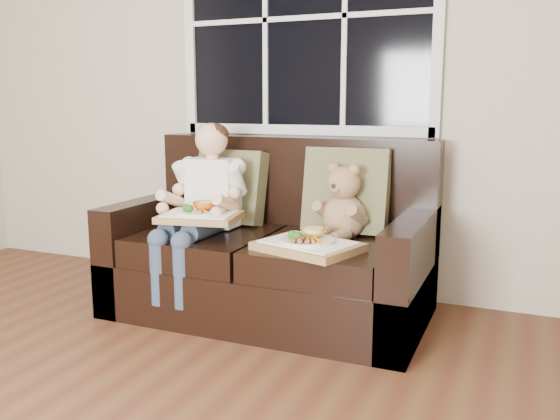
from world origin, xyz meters
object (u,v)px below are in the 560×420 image
at_px(child, 204,195).
at_px(tray_left, 200,215).
at_px(loveseat, 274,257).
at_px(teddy_bear, 343,207).
at_px(tray_right, 308,244).

distance_m(child, tray_left, 0.19).
bearing_deg(loveseat, teddy_bear, 4.39).
xyz_separation_m(child, teddy_bear, (0.76, 0.15, -0.04)).
distance_m(teddy_bear, tray_left, 0.76).
relative_size(loveseat, tray_left, 3.73).
relative_size(teddy_bear, tray_right, 0.75).
xyz_separation_m(teddy_bear, tray_right, (-0.07, -0.35, -0.13)).
bearing_deg(child, teddy_bear, 11.33).
height_order(child, tray_left, child).
bearing_deg(teddy_bear, tray_left, -142.35).
bearing_deg(teddy_bear, loveseat, -161.96).
relative_size(child, tray_right, 1.67).
bearing_deg(tray_right, loveseat, 152.77).
distance_m(loveseat, tray_left, 0.49).
xyz_separation_m(loveseat, child, (-0.37, -0.12, 0.35)).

